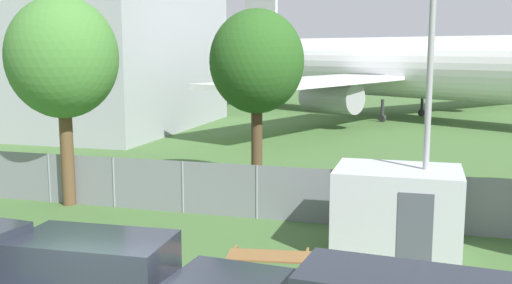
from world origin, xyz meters
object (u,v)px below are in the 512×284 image
(airplane, at_px, (421,68))
(tree_near_hangar, at_px, (62,59))
(tree_behind_benches, at_px, (257,62))
(portable_cabin, at_px, (397,211))
(picnic_bench_near_cabin, at_px, (269,267))

(airplane, relative_size, tree_near_hangar, 6.15)
(tree_behind_benches, bearing_deg, portable_cabin, -46.97)
(airplane, xyz_separation_m, tree_behind_benches, (-5.62, -25.38, 0.95))
(tree_near_hangar, xyz_separation_m, tree_behind_benches, (5.70, 3.89, -0.18))
(portable_cabin, xyz_separation_m, tree_behind_benches, (-5.53, 5.93, 3.73))
(picnic_bench_near_cabin, xyz_separation_m, tree_near_hangar, (-8.58, 5.16, 4.58))
(airplane, height_order, tree_behind_benches, airplane)
(portable_cabin, height_order, tree_behind_benches, tree_behind_benches)
(tree_near_hangar, distance_m, tree_behind_benches, 6.90)
(airplane, xyz_separation_m, tree_near_hangar, (-11.32, -29.27, 1.13))
(portable_cabin, bearing_deg, picnic_bench_near_cabin, -130.71)
(portable_cabin, relative_size, tree_near_hangar, 0.45)
(picnic_bench_near_cabin, relative_size, tree_near_hangar, 0.29)
(airplane, bearing_deg, picnic_bench_near_cabin, -64.24)
(picnic_bench_near_cabin, height_order, tree_behind_benches, tree_behind_benches)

